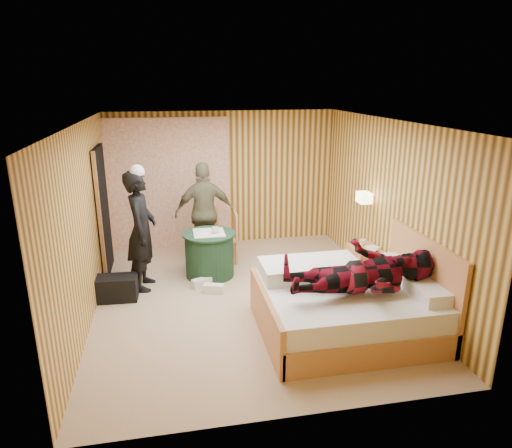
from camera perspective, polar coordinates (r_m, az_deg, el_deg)
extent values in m
cube|color=tan|center=(6.69, -1.21, -9.24)|extent=(4.20, 5.00, 0.01)
cube|color=white|center=(6.01, -1.36, 12.62)|extent=(4.20, 5.00, 0.01)
cube|color=#F4C55D|center=(8.64, -4.11, 5.65)|extent=(4.20, 0.02, 2.50)
cube|color=#F4C55D|center=(6.25, -20.62, -0.01)|extent=(0.02, 5.00, 2.50)
cube|color=#F4C55D|center=(6.89, 16.21, 1.98)|extent=(0.02, 5.00, 2.50)
cube|color=#F0E5D0|center=(8.52, -10.75, 4.88)|extent=(2.20, 0.08, 2.40)
cube|color=black|center=(7.63, -18.55, 1.48)|extent=(0.06, 0.90, 2.05)
cylinder|color=gold|center=(7.23, 13.94, 3.27)|extent=(0.18, 0.04, 0.04)
cube|color=#FFECB2|center=(7.19, 13.36, 3.25)|extent=(0.18, 0.24, 0.16)
cube|color=#DF8A5B|center=(5.93, 11.48, -11.59)|extent=(2.12, 1.70, 0.32)
cube|color=white|center=(5.80, 11.66, -9.06)|extent=(2.06, 1.63, 0.27)
cube|color=#DF8A5B|center=(5.57, 1.20, -11.59)|extent=(0.06, 1.70, 0.59)
cube|color=#DF8A5B|center=(6.16, 20.08, -6.82)|extent=(0.06, 1.70, 1.17)
cube|color=silver|center=(5.75, 21.05, -7.85)|extent=(0.40, 0.58, 0.15)
cube|color=silver|center=(6.39, 17.31, -4.94)|extent=(0.40, 0.58, 0.15)
cube|color=white|center=(5.99, 6.75, -5.52)|extent=(1.27, 0.64, 0.19)
cube|color=#DF8A5B|center=(7.25, 13.39, -5.07)|extent=(0.42, 0.58, 0.58)
cube|color=#DF8A5B|center=(7.18, 13.49, -3.72)|extent=(0.44, 0.60, 0.03)
cylinder|color=#1B3B22|center=(7.33, -5.82, -3.89)|extent=(0.77, 0.77, 0.70)
cylinder|color=#1B3B22|center=(7.21, -5.90, -1.26)|extent=(0.83, 0.83, 0.03)
cube|color=silver|center=(7.20, -5.91, -1.10)|extent=(0.61, 0.61, 0.01)
cube|color=#DF8A5B|center=(7.84, -6.24, -1.71)|extent=(0.47, 0.47, 0.05)
cube|color=#DF8A5B|center=(7.94, -6.25, 0.44)|extent=(0.42, 0.09, 0.46)
cylinder|color=#DF8A5B|center=(7.77, -7.48, -3.78)|extent=(0.04, 0.04, 0.43)
cylinder|color=#DF8A5B|center=(8.07, -4.94, -2.87)|extent=(0.04, 0.04, 0.43)
cube|color=#DF8A5B|center=(7.84, -3.85, -1.82)|extent=(0.41, 0.41, 0.05)
cube|color=#DF8A5B|center=(7.79, -2.57, -0.12)|extent=(0.05, 0.40, 0.43)
cylinder|color=#DF8A5B|center=(8.06, -5.06, -3.00)|extent=(0.04, 0.04, 0.41)
cylinder|color=#DF8A5B|center=(7.79, -2.52, -3.68)|extent=(0.04, 0.04, 0.41)
cube|color=black|center=(6.88, -17.20, -7.67)|extent=(0.64, 0.36, 0.35)
cube|color=silver|center=(6.85, -5.31, -8.04)|extent=(0.32, 0.21, 0.13)
cube|color=silver|center=(7.06, -6.80, -7.29)|extent=(0.32, 0.24, 0.13)
imported|color=black|center=(6.92, -14.14, -0.82)|extent=(0.51, 0.70, 1.80)
imported|color=#666244|center=(7.82, -6.41, 1.42)|extent=(1.02, 0.45, 1.72)
imported|color=maroon|center=(5.42, 13.30, -4.56)|extent=(0.86, 0.67, 1.77)
imported|color=silver|center=(7.10, 13.72, -3.00)|extent=(0.19, 0.24, 0.02)
imported|color=silver|center=(7.10, 13.73, -2.85)|extent=(0.27, 0.28, 0.02)
imported|color=silver|center=(7.24, 13.16, -2.25)|extent=(0.13, 0.13, 0.09)
imported|color=silver|center=(7.15, -5.09, -0.76)|extent=(0.13, 0.13, 0.10)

